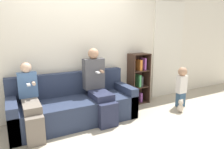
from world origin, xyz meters
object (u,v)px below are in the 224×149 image
Objects in this scene: bookshelf at (138,78)px; couch at (75,106)px; toddler_standing at (182,85)px; adult_seated at (98,84)px; teddy_bear at (181,106)px; child_seated at (30,100)px.

couch is at bearing -169.92° from bookshelf.
toddler_standing is 0.77× the size of bookshelf.
toddler_standing is at bearing -9.05° from adult_seated.
couch is at bearing 162.95° from teddy_bear.
teddy_bear is at bearing -136.16° from toddler_standing.
bookshelf is (2.30, 0.41, 0.01)m from child_seated.
adult_seated is 4.85× the size of teddy_bear.
bookshelf is 1.08m from teddy_bear.
toddler_standing is 0.48m from teddy_bear.
couch is 0.79m from child_seated.
adult_seated is at bearing 2.10° from child_seated.
toddler_standing is at bearing 43.84° from teddy_bear.
child_seated reaches higher than toddler_standing.
bookshelf reaches higher than couch.
child_seated is at bearing 175.26° from toddler_standing.
child_seated is at bearing -177.90° from adult_seated.
bookshelf is at bearing 17.90° from adult_seated.
teddy_bear is (1.56, -0.52, -0.53)m from adult_seated.
adult_seated reaches higher than couch.
bookshelf reaches higher than toddler_standing.
adult_seated is 1.15× the size of bookshelf.
toddler_standing reaches higher than teddy_bear.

